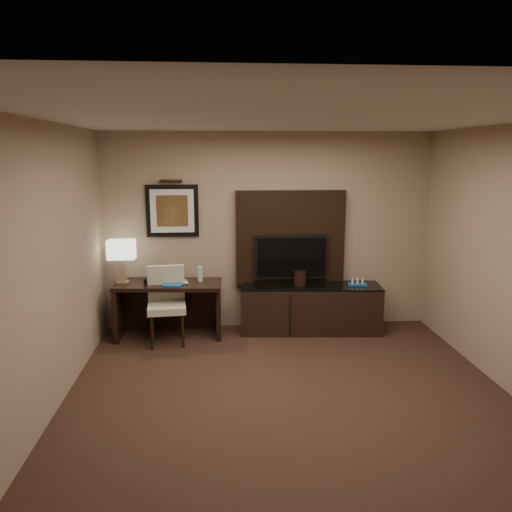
{
  "coord_description": "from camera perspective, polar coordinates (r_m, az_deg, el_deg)",
  "views": [
    {
      "loc": [
        -0.68,
        -4.28,
        2.4
      ],
      "look_at": [
        -0.22,
        1.8,
        1.15
      ],
      "focal_mm": 35.0,
      "sensor_mm": 36.0,
      "label": 1
    }
  ],
  "objects": [
    {
      "name": "table_lamp",
      "position": [
        6.74,
        -15.08,
        -0.37
      ],
      "size": [
        0.44,
        0.34,
        0.63
      ],
      "primitive_type": null,
      "rotation": [
        0.0,
        0.0,
        0.34
      ],
      "color": "#977D5E",
      "rests_on": "desk"
    },
    {
      "name": "tv_wall_panel",
      "position": [
        6.88,
        3.93,
        2.11
      ],
      "size": [
        1.5,
        0.12,
        1.3
      ],
      "primitive_type": "cube",
      "color": "black",
      "rests_on": "wall_back"
    },
    {
      "name": "credenza",
      "position": [
        6.91,
        6.21,
        -5.94
      ],
      "size": [
        1.93,
        0.67,
        0.65
      ],
      "primitive_type": "cube",
      "rotation": [
        0.0,
        0.0,
        -0.08
      ],
      "color": "black",
      "rests_on": "floor"
    },
    {
      "name": "desk_phone",
      "position": [
        6.68,
        -11.78,
        -2.68
      ],
      "size": [
        0.2,
        0.18,
        0.09
      ],
      "primitive_type": null,
      "rotation": [
        0.0,
        0.0,
        -0.08
      ],
      "color": "black",
      "rests_on": "desk"
    },
    {
      "name": "picture_light",
      "position": [
        6.76,
        -9.68,
        8.45
      ],
      "size": [
        0.04,
        0.04,
        0.3
      ],
      "primitive_type": "cylinder",
      "color": "#3B2813",
      "rests_on": "wall_back"
    },
    {
      "name": "ceiling",
      "position": [
        4.34,
        4.9,
        15.52
      ],
      "size": [
        4.5,
        5.0,
        0.01
      ],
      "primitive_type": "cube",
      "color": "silver",
      "rests_on": "wall_back"
    },
    {
      "name": "blue_folder",
      "position": [
        6.59,
        -9.32,
        -3.09
      ],
      "size": [
        0.3,
        0.37,
        0.02
      ],
      "primitive_type": "cube",
      "rotation": [
        0.0,
        0.0,
        -0.18
      ],
      "color": "#1B5BB0",
      "rests_on": "desk"
    },
    {
      "name": "water_bottle",
      "position": [
        6.67,
        -6.4,
        -2.05
      ],
      "size": [
        0.08,
        0.08,
        0.2
      ],
      "primitive_type": "cylinder",
      "rotation": [
        0.0,
        0.0,
        -0.23
      ],
      "color": "silver",
      "rests_on": "desk"
    },
    {
      "name": "minibar_tray",
      "position": [
        6.92,
        11.53,
        -2.91
      ],
      "size": [
        0.27,
        0.19,
        0.09
      ],
      "primitive_type": null,
      "rotation": [
        0.0,
        0.0,
        -0.19
      ],
      "color": "#165593",
      "rests_on": "credenza"
    },
    {
      "name": "tv",
      "position": [
        6.83,
        4.02,
        -0.1
      ],
      "size": [
        1.0,
        0.08,
        0.6
      ],
      "primitive_type": "cube",
      "color": "black",
      "rests_on": "tv_wall_panel"
    },
    {
      "name": "desk",
      "position": [
        6.77,
        -9.91,
        -6.04
      ],
      "size": [
        1.42,
        0.69,
        0.74
      ],
      "primitive_type": "cube",
      "rotation": [
        0.0,
        0.0,
        -0.07
      ],
      "color": "black",
      "rests_on": "floor"
    },
    {
      "name": "ice_bucket",
      "position": [
        6.8,
        5.04,
        -2.54
      ],
      "size": [
        0.2,
        0.2,
        0.19
      ],
      "primitive_type": "cylinder",
      "rotation": [
        0.0,
        0.0,
        -0.21
      ],
      "color": "black",
      "rests_on": "credenza"
    },
    {
      "name": "wall_left",
      "position": [
        4.67,
        -23.81,
        -2.39
      ],
      "size": [
        0.01,
        5.0,
        2.7
      ],
      "primitive_type": "cube",
      "color": "#9C846A",
      "rests_on": "floor"
    },
    {
      "name": "wall_front",
      "position": [
        2.17,
        15.33,
        -17.67
      ],
      "size": [
        4.5,
        0.01,
        2.7
      ],
      "primitive_type": "cube",
      "color": "#9C846A",
      "rests_on": "floor"
    },
    {
      "name": "wall_back",
      "position": [
        6.89,
        1.4,
        2.82
      ],
      "size": [
        4.5,
        0.01,
        2.7
      ],
      "primitive_type": "cube",
      "color": "#9C846A",
      "rests_on": "floor"
    },
    {
      "name": "book",
      "position": [
        6.59,
        -9.29,
        -2.22
      ],
      "size": [
        0.16,
        0.06,
        0.22
      ],
      "primitive_type": "imported",
      "rotation": [
        0.0,
        0.0,
        0.26
      ],
      "color": "#AEA489",
      "rests_on": "desk"
    },
    {
      "name": "artwork",
      "position": [
        6.83,
        -9.54,
        5.12
      ],
      "size": [
        0.7,
        0.04,
        0.7
      ],
      "primitive_type": "cube",
      "color": "black",
      "rests_on": "wall_back"
    },
    {
      "name": "desk_chair",
      "position": [
        6.48,
        -10.16,
        -5.7
      ],
      "size": [
        0.52,
        0.59,
        0.99
      ],
      "primitive_type": null,
      "rotation": [
        0.0,
        0.0,
        0.1
      ],
      "color": "beige",
      "rests_on": "floor"
    },
    {
      "name": "floor",
      "position": [
        4.95,
        4.34,
        -17.48
      ],
      "size": [
        4.5,
        5.0,
        0.01
      ],
      "primitive_type": "cube",
      "color": "#321D16",
      "rests_on": "ground"
    }
  ]
}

